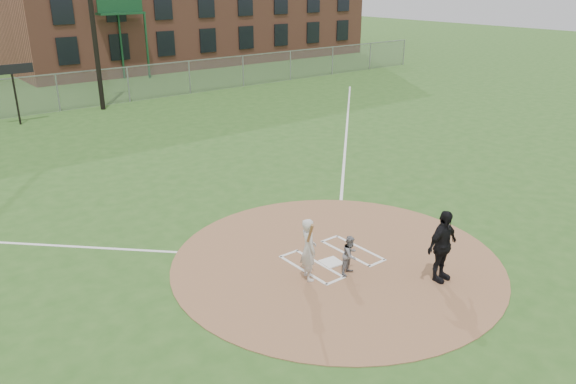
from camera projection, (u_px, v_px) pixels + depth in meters
ground at (336, 261)px, 14.37m from camera, size 140.00×140.00×0.00m
dirt_circle at (336, 261)px, 14.37m from camera, size 8.40×8.40×0.02m
home_plate at (331, 262)px, 14.24m from camera, size 0.53×0.53×0.03m
foul_line_first at (346, 133)px, 26.17m from camera, size 17.04×17.04×0.01m
catcher at (350, 255)px, 13.59m from camera, size 0.57×0.50×0.99m
umpire at (442, 246)px, 13.15m from camera, size 1.06×0.48×1.78m
batters_boxes at (332, 258)px, 14.47m from camera, size 2.08×1.88×0.01m
batter_at_plate at (309, 249)px, 13.24m from camera, size 0.76×1.01×1.78m
outfield_fence at (58, 92)px, 30.13m from camera, size 56.08×0.08×2.03m
scoreboard_sign at (12, 76)px, 26.88m from camera, size 2.00×0.10×2.93m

